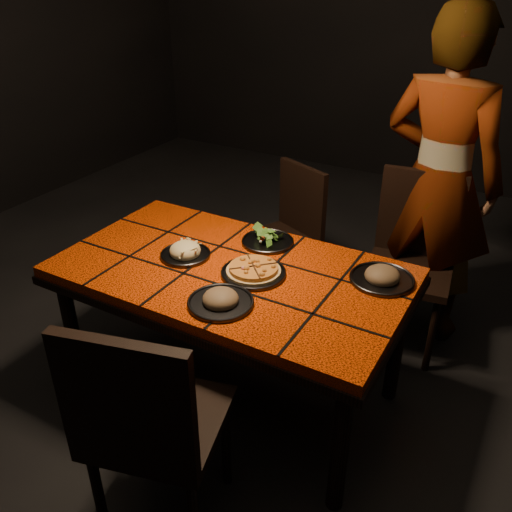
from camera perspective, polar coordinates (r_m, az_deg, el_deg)
The scene contains 11 objects.
room_shell at distance 2.22m, azimuth -3.09°, elevation 15.74°, with size 6.04×7.04×3.08m.
dining_table at distance 2.54m, azimuth -2.60°, elevation -2.78°, with size 1.62×0.92×0.75m.
chair_near at distance 2.01m, azimuth -11.40°, elevation -16.75°, with size 0.57×0.57×1.03m.
chair_far_left at distance 3.44m, azimuth 3.55°, elevation 3.15°, with size 0.53×0.53×0.89m.
chair_far_right at distance 3.13m, azimuth 16.18°, elevation 0.59°, with size 0.51×0.51×1.00m.
diner at distance 3.14m, azimuth 18.72°, elevation 7.43°, with size 0.68×0.45×1.86m, color brown.
plate_pizza at distance 2.43m, azimuth -0.27°, elevation -1.61°, with size 0.35×0.35×0.04m.
plate_pasta at distance 2.60m, azimuth -7.46°, elevation 0.39°, with size 0.24×0.24×0.08m.
plate_salad at distance 2.70m, azimuth 1.24°, elevation 1.84°, with size 0.26×0.26×0.07m.
plate_mushroom_a at distance 2.23m, azimuth -3.75°, elevation -4.59°, with size 0.28×0.28×0.09m.
plate_mushroom_b at distance 2.45m, azimuth 13.15°, elevation -2.07°, with size 0.29×0.29×0.09m.
Camera 1 is at (1.17, -1.81, 2.01)m, focal length 38.00 mm.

